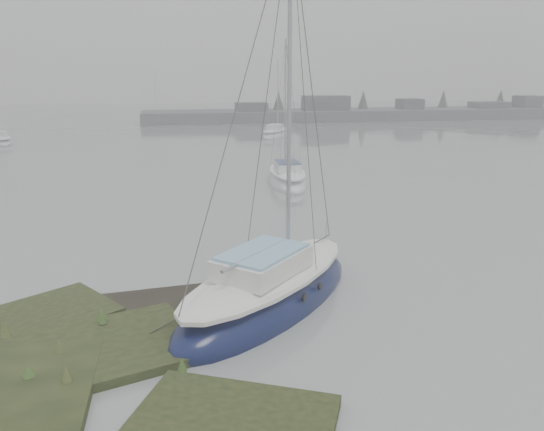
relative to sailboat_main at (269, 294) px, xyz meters
The scene contains 7 objects.
ground 25.60m from the sailboat_main, 94.65° to the left, with size 160.00×160.00×0.00m, color slate.
far_shoreline 62.53m from the sailboat_main, 66.66° to the left, with size 60.00×8.00×4.15m.
sailboat_main is the anchor object (origin of this frame).
sailboat_white 16.30m from the sailboat_main, 76.14° to the left, with size 2.39×6.15×8.52m.
sailboat_far_a 41.89m from the sailboat_main, 114.58° to the left, with size 3.59×5.32×7.17m.
sailboat_far_b 39.75m from the sailboat_main, 78.79° to the left, with size 4.41×5.91×8.07m.
sailboat_far_c 59.05m from the sailboat_main, 93.50° to the left, with size 5.03×1.78×7.04m.
Camera 1 is at (-0.26, -8.38, 5.96)m, focal length 35.00 mm.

